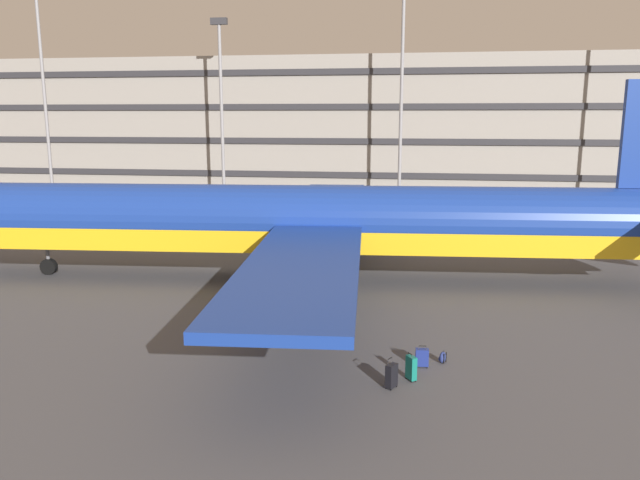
# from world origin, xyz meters

# --- Properties ---
(ground_plane) EXTENTS (600.00, 600.00, 0.00)m
(ground_plane) POSITION_xyz_m (0.00, 0.00, 0.00)
(ground_plane) COLOR #4C4C51
(terminal_structure) EXTENTS (176.03, 17.75, 15.74)m
(terminal_structure) POSITION_xyz_m (0.00, 48.32, 7.87)
(terminal_structure) COLOR gray
(terminal_structure) RESTS_ON ground_plane
(airliner) EXTENTS (43.75, 35.57, 10.54)m
(airliner) POSITION_xyz_m (4.75, -0.85, 3.20)
(airliner) COLOR navy
(airliner) RESTS_ON ground_plane
(light_mast_left) EXTENTS (1.80, 0.50, 25.27)m
(light_mast_left) POSITION_xyz_m (-31.64, 33.57, 14.37)
(light_mast_left) COLOR gray
(light_mast_left) RESTS_ON ground_plane
(light_mast_center_left) EXTENTS (1.80, 0.50, 19.03)m
(light_mast_center_left) POSITION_xyz_m (-10.79, 33.57, 11.16)
(light_mast_center_left) COLOR gray
(light_mast_center_left) RESTS_ON ground_plane
(light_mast_center_right) EXTENTS (1.80, 0.50, 22.00)m
(light_mast_center_right) POSITION_xyz_m (8.69, 33.57, 12.69)
(light_mast_center_right) COLOR gray
(light_mast_center_right) RESTS_ON ground_plane
(suitcase_small) EXTENTS (0.47, 0.29, 0.82)m
(suitcase_small) POSITION_xyz_m (10.64, -12.06, 0.36)
(suitcase_small) COLOR navy
(suitcase_small) RESTS_ON ground_plane
(suitcase_upright) EXTENTS (0.42, 0.49, 1.03)m
(suitcase_upright) POSITION_xyz_m (9.63, -13.97, 0.44)
(suitcase_upright) COLOR black
(suitcase_upright) RESTS_ON ground_plane
(suitcase_purple) EXTENTS (0.40, 0.46, 0.97)m
(suitcase_purple) POSITION_xyz_m (10.26, -13.26, 0.45)
(suitcase_purple) COLOR #147266
(suitcase_purple) RESTS_ON ground_plane
(backpack_red) EXTENTS (0.34, 0.37, 0.49)m
(backpack_red) POSITION_xyz_m (11.37, -11.60, 0.21)
(backpack_red) COLOR navy
(backpack_red) RESTS_ON ground_plane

